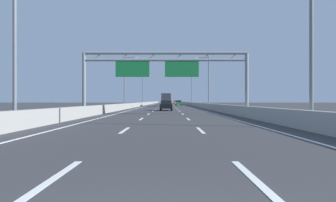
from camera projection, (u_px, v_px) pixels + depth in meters
ground_plane at (168, 105)px, 102.09m from camera, size 260.00×260.00×0.00m
lane_dash_left_0 at (56, 178)px, 5.60m from camera, size 0.16×3.00×0.01m
lane_dash_left_1 at (125, 130)px, 14.60m from camera, size 0.16×3.00×0.01m
lane_dash_left_2 at (142, 119)px, 23.60m from camera, size 0.16×3.00×0.01m
lane_dash_left_3 at (149, 114)px, 32.60m from camera, size 0.16×3.00×0.01m
lane_dash_left_4 at (154, 111)px, 41.60m from camera, size 0.16×3.00×0.01m
lane_dash_left_5 at (156, 109)px, 50.60m from camera, size 0.16×3.00×0.01m
lane_dash_left_6 at (158, 108)px, 59.60m from camera, size 0.16×3.00×0.01m
lane_dash_left_7 at (160, 107)px, 68.60m from camera, size 0.16×3.00×0.01m
lane_dash_left_8 at (161, 106)px, 77.60m from camera, size 0.16×3.00×0.01m
lane_dash_left_9 at (162, 106)px, 86.60m from camera, size 0.16×3.00×0.01m
lane_dash_left_10 at (162, 105)px, 95.60m from camera, size 0.16×3.00×0.01m
lane_dash_left_11 at (163, 105)px, 104.60m from camera, size 0.16×3.00×0.01m
lane_dash_left_12 at (163, 104)px, 113.60m from camera, size 0.16×3.00×0.01m
lane_dash_left_13 at (164, 104)px, 122.60m from camera, size 0.16×3.00×0.01m
lane_dash_left_14 at (164, 104)px, 131.60m from camera, size 0.16×3.00×0.01m
lane_dash_left_15 at (164, 104)px, 140.60m from camera, size 0.16×3.00×0.01m
lane_dash_left_16 at (165, 104)px, 149.60m from camera, size 0.16×3.00×0.01m
lane_dash_left_17 at (165, 103)px, 158.60m from camera, size 0.16×3.00×0.01m
lane_dash_right_0 at (254, 178)px, 5.59m from camera, size 0.16×3.00×0.01m
lane_dash_right_1 at (201, 130)px, 14.59m from camera, size 0.16×3.00×0.01m
lane_dash_right_2 at (189, 119)px, 23.59m from camera, size 0.16×3.00×0.01m
lane_dash_right_3 at (183, 114)px, 32.59m from camera, size 0.16×3.00×0.01m
lane_dash_right_4 at (180, 111)px, 41.59m from camera, size 0.16×3.00×0.01m
lane_dash_right_5 at (178, 109)px, 50.59m from camera, size 0.16×3.00×0.01m
lane_dash_right_6 at (177, 108)px, 59.59m from camera, size 0.16×3.00×0.01m
lane_dash_right_7 at (176, 107)px, 68.59m from camera, size 0.16×3.00×0.01m
lane_dash_right_8 at (175, 106)px, 77.59m from camera, size 0.16×3.00×0.01m
lane_dash_right_9 at (174, 106)px, 86.59m from camera, size 0.16×3.00×0.01m
lane_dash_right_10 at (174, 105)px, 95.59m from camera, size 0.16×3.00×0.01m
lane_dash_right_11 at (173, 105)px, 104.59m from camera, size 0.16×3.00×0.01m
lane_dash_right_12 at (173, 104)px, 113.59m from camera, size 0.16×3.00×0.01m
lane_dash_right_13 at (173, 104)px, 122.59m from camera, size 0.16×3.00×0.01m
lane_dash_right_14 at (172, 104)px, 131.59m from camera, size 0.16×3.00×0.01m
lane_dash_right_15 at (172, 104)px, 140.59m from camera, size 0.16×3.00×0.01m
lane_dash_right_16 at (172, 104)px, 149.59m from camera, size 0.16×3.00×0.01m
lane_dash_right_17 at (172, 103)px, 158.59m from camera, size 0.16×3.00×0.01m
edge_line_left at (150, 105)px, 90.11m from camera, size 0.16×176.00×0.01m
edge_line_right at (186, 105)px, 90.08m from camera, size 0.16×176.00×0.01m
barrier_left at (149, 103)px, 112.11m from camera, size 0.45×220.00×0.95m
barrier_right at (187, 103)px, 112.07m from camera, size 0.45×220.00×0.95m
sign_gantry at (164, 67)px, 30.93m from camera, size 16.72×0.36×6.36m
streetlamp_left_near at (20, 24)px, 15.99m from camera, size 2.58×0.28×9.50m
streetlamp_right_near at (308, 24)px, 15.95m from camera, size 2.58×0.28×9.50m
streetlamp_left_mid at (127, 79)px, 56.32m from camera, size 2.58×0.28×9.50m
streetlamp_right_mid at (208, 79)px, 56.28m from camera, size 2.58×0.28×9.50m
streetlamp_left_far at (144, 88)px, 96.65m from camera, size 2.58×0.28×9.50m
streetlamp_right_far at (192, 88)px, 96.61m from camera, size 2.58×0.28×9.50m
silver_car at (168, 102)px, 130.90m from camera, size 1.82×4.46×1.41m
orange_car at (176, 102)px, 133.64m from camera, size 1.71×4.16×1.41m
green_car at (179, 103)px, 94.20m from camera, size 1.80×4.24×1.52m
black_car at (167, 105)px, 44.18m from camera, size 1.73×4.41×1.44m
box_truck at (167, 99)px, 79.99m from camera, size 2.38×8.84×3.25m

